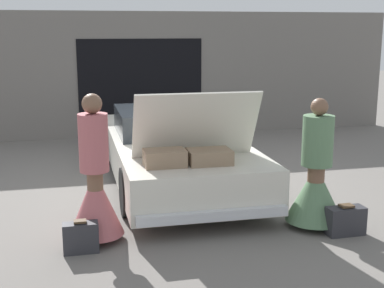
{
  "coord_description": "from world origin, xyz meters",
  "views": [
    {
      "loc": [
        -1.56,
        -8.17,
        2.43
      ],
      "look_at": [
        0.0,
        -1.32,
        0.9
      ],
      "focal_mm": 50.0,
      "sensor_mm": 36.0,
      "label": 1
    }
  ],
  "objects": [
    {
      "name": "person_left",
      "position": [
        -1.34,
        -2.2,
        0.61
      ],
      "size": [
        0.64,
        0.64,
        1.73
      ],
      "rotation": [
        0.0,
        0.0,
        -1.69
      ],
      "color": "brown",
      "rests_on": "ground_plane"
    },
    {
      "name": "ground_plane",
      "position": [
        0.0,
        0.0,
        0.0
      ],
      "size": [
        40.0,
        40.0,
        0.0
      ],
      "primitive_type": "plane",
      "color": "slate"
    },
    {
      "name": "person_right",
      "position": [
        1.34,
        -2.33,
        0.57
      ],
      "size": [
        0.72,
        0.72,
        1.61
      ],
      "rotation": [
        0.0,
        0.0,
        1.37
      ],
      "color": "brown",
      "rests_on": "ground_plane"
    },
    {
      "name": "suitcase_beside_right_person",
      "position": [
        1.58,
        -2.67,
        0.17
      ],
      "size": [
        0.47,
        0.22,
        0.37
      ],
      "color": "#2D2D33",
      "rests_on": "ground_plane"
    },
    {
      "name": "car",
      "position": [
        -0.0,
        0.01,
        0.54
      ],
      "size": [
        1.97,
        4.88,
        1.65
      ],
      "color": "silver",
      "rests_on": "ground_plane"
    },
    {
      "name": "garage_wall_back",
      "position": [
        0.0,
        3.93,
        1.39
      ],
      "size": [
        12.0,
        0.14,
        2.8
      ],
      "color": "slate",
      "rests_on": "ground_plane"
    },
    {
      "name": "suitcase_beside_left_person",
      "position": [
        -1.53,
        -2.51,
        0.17
      ],
      "size": [
        0.39,
        0.17,
        0.37
      ],
      "color": "#2D2D33",
      "rests_on": "ground_plane"
    }
  ]
}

